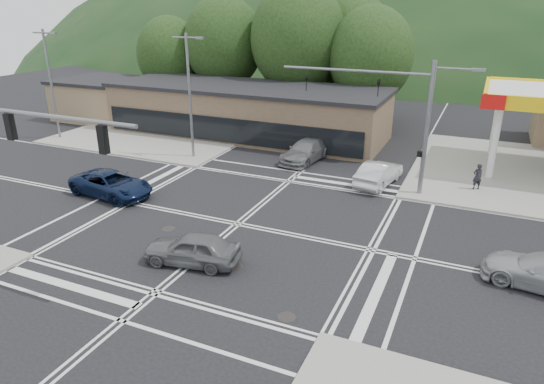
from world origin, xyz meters
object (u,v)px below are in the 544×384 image
at_px(car_queue_a, 379,173).
at_px(car_queue_b, 345,138).
at_px(pedestrian, 477,177).
at_px(car_blue_west, 111,184).
at_px(car_northbound, 306,151).
at_px(car_grey_center, 192,249).

distance_m(car_queue_a, car_queue_b, 9.08).
height_order(car_queue_a, pedestrian, pedestrian).
bearing_deg(car_blue_west, car_northbound, -30.11).
relative_size(car_blue_west, car_northbound, 1.01).
relative_size(car_grey_center, car_northbound, 0.82).
bearing_deg(car_queue_a, pedestrian, -158.29).
height_order(car_grey_center, car_queue_b, car_grey_center).
xyz_separation_m(car_queue_a, car_northbound, (-6.00, 2.76, 0.00)).
height_order(car_grey_center, car_queue_a, car_queue_a).
bearing_deg(car_queue_a, car_grey_center, 77.64).
bearing_deg(pedestrian, car_queue_a, -18.04).
relative_size(car_northbound, pedestrian, 3.23).
bearing_deg(car_northbound, car_blue_west, -118.05).
bearing_deg(car_blue_west, pedestrian, -57.68).
distance_m(car_queue_b, pedestrian, 12.25).
relative_size(car_queue_a, car_queue_b, 1.18).
xyz_separation_m(car_blue_west, car_queue_b, (9.86, 16.39, -0.07)).
distance_m(car_queue_a, pedestrian, 5.94).
relative_size(car_queue_a, car_northbound, 0.88).
relative_size(car_queue_b, pedestrian, 2.40).
xyz_separation_m(car_grey_center, pedestrian, (11.20, 14.76, 0.23)).
bearing_deg(car_queue_b, car_queue_a, 112.02).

